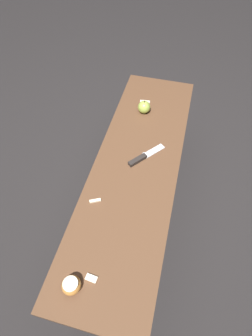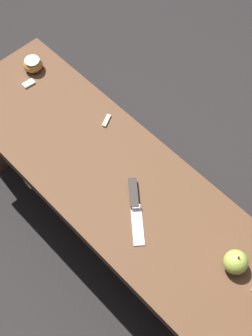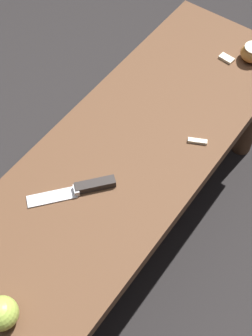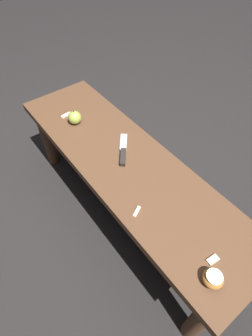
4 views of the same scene
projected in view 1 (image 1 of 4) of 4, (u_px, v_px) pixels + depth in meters
ground_plane at (134, 210)px, 1.61m from camera, size 8.00×8.00×0.00m
wooden_bench at (136, 175)px, 1.31m from camera, size 1.39×0.40×0.46m
knife at (141, 157)px, 1.26m from camera, size 0.18×0.16×0.02m
apple_whole at (144, 107)px, 1.44m from camera, size 0.07×0.07×0.08m
apple_cut at (71, 285)px, 0.90m from camera, size 0.07×0.07×0.05m
apple_slice_near_knife at (91, 278)px, 0.94m from camera, size 0.03×0.04×0.01m
apple_slice_center at (95, 201)px, 1.12m from camera, size 0.03×0.05×0.01m
apple_slice_near_bowl at (145, 102)px, 1.51m from camera, size 0.02×0.06×0.01m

